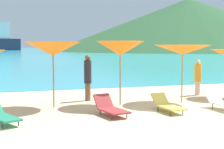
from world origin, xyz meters
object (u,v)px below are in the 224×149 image
(umbrella_1, at_px, (53,49))
(beachgoer_0, at_px, (88,76))
(umbrella_2, at_px, (120,48))
(lounge_chair_0, at_px, (167,105))
(lounge_chair_3, at_px, (223,103))
(umbrella_3, at_px, (183,50))
(lounge_chair_1, at_px, (1,115))
(lounge_chair_2, at_px, (110,108))
(beachgoer_1, at_px, (198,76))

(umbrella_1, distance_m, beachgoer_0, 2.20)
(umbrella_2, xyz_separation_m, beachgoer_0, (-0.93, 1.34, -1.13))
(lounge_chair_0, height_order, lounge_chair_3, lounge_chair_0)
(umbrella_3, height_order, lounge_chair_1, umbrella_3)
(lounge_chair_2, height_order, beachgoer_0, beachgoer_0)
(umbrella_1, distance_m, beachgoer_1, 6.88)
(beachgoer_0, bearing_deg, umbrella_2, 57.80)
(umbrella_1, relative_size, umbrella_2, 0.99)
(lounge_chair_3, relative_size, beachgoer_0, 0.83)
(umbrella_1, xyz_separation_m, umbrella_2, (2.48, -0.25, 0.02))
(umbrella_3, relative_size, beachgoer_0, 1.31)
(beachgoer_1, bearing_deg, beachgoer_0, 12.01)
(lounge_chair_2, relative_size, lounge_chair_3, 1.00)
(lounge_chair_0, bearing_deg, umbrella_1, 146.02)
(lounge_chair_0, xyz_separation_m, lounge_chair_1, (-5.38, -0.01, 0.01))
(umbrella_2, relative_size, lounge_chair_2, 1.56)
(umbrella_1, height_order, beachgoer_1, umbrella_1)
(lounge_chair_1, xyz_separation_m, lounge_chair_2, (3.35, 0.05, 0.00))
(umbrella_1, bearing_deg, lounge_chair_3, -22.69)
(lounge_chair_0, xyz_separation_m, beachgoer_0, (-2.02, 3.10, 0.77))
(umbrella_1, height_order, lounge_chair_1, umbrella_1)
(umbrella_2, xyz_separation_m, lounge_chair_2, (-0.94, -1.73, -1.89))
(lounge_chair_0, bearing_deg, umbrella_2, 117.11)
(umbrella_2, bearing_deg, lounge_chair_0, -58.34)
(umbrella_2, xyz_separation_m, lounge_chair_3, (3.09, -2.08, -1.88))
(lounge_chair_3, height_order, beachgoer_0, beachgoer_0)
(beachgoer_0, bearing_deg, umbrella_3, 87.59)
(umbrella_1, distance_m, lounge_chair_0, 4.51)
(umbrella_3, height_order, beachgoer_1, umbrella_3)
(lounge_chair_2, relative_size, beachgoer_0, 0.83)
(umbrella_1, xyz_separation_m, lounge_chair_1, (-1.82, -2.03, -1.88))
(beachgoer_0, bearing_deg, lounge_chair_0, 55.99)
(umbrella_2, height_order, lounge_chair_1, umbrella_2)
(lounge_chair_3, bearing_deg, umbrella_1, 155.53)
(umbrella_1, height_order, lounge_chair_3, umbrella_1)
(umbrella_3, xyz_separation_m, beachgoer_1, (1.71, 1.57, -1.23))
(umbrella_2, distance_m, lounge_chair_2, 2.73)
(umbrella_3, relative_size, beachgoer_1, 1.53)
(umbrella_1, bearing_deg, beachgoer_0, 35.19)
(lounge_chair_1, height_order, beachgoer_0, beachgoer_0)
(lounge_chair_2, distance_m, beachgoer_0, 3.16)
(umbrella_3, relative_size, lounge_chair_0, 1.63)
(umbrella_2, distance_m, lounge_chair_0, 2.82)
(umbrella_3, bearing_deg, lounge_chair_0, -133.40)
(lounge_chair_1, relative_size, beachgoer_0, 0.93)
(beachgoer_0, bearing_deg, umbrella_1, -31.91)
(umbrella_2, distance_m, lounge_chair_3, 4.18)
(beachgoer_0, distance_m, beachgoer_1, 5.14)
(umbrella_1, bearing_deg, umbrella_3, -6.08)
(umbrella_1, relative_size, umbrella_3, 0.97)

